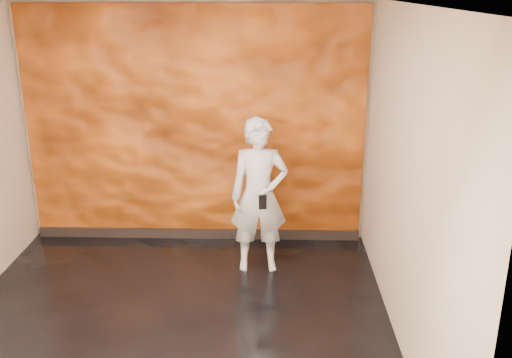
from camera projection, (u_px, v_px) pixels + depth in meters
name	position (u px, v px, depth m)	size (l,w,h in m)	color
room	(164.00, 182.00, 4.70)	(4.02, 4.02, 2.81)	black
feature_wall	(195.00, 127.00, 6.56)	(3.90, 0.06, 2.75)	orange
baseboard	(198.00, 233.00, 6.95)	(3.90, 0.04, 0.12)	black
man	(259.00, 196.00, 5.99)	(0.61, 0.40, 1.67)	#9CA2AA
phone	(263.00, 202.00, 5.76)	(0.08, 0.02, 0.15)	black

